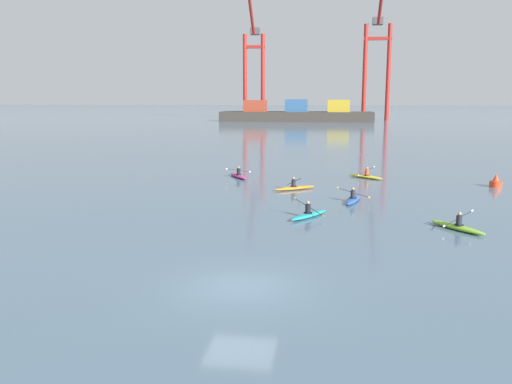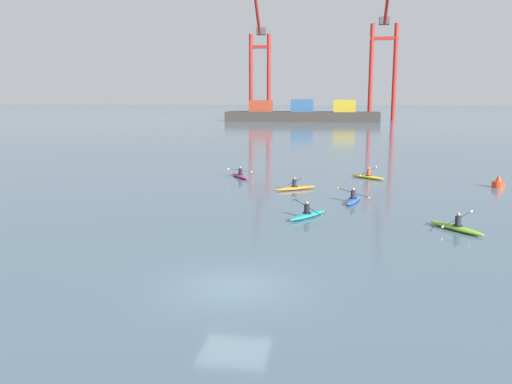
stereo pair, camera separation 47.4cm
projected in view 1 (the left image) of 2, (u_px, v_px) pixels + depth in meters
ground_plane at (240, 287)px, 19.16m from camera, size 800.00×800.00×0.00m
container_barge at (297, 114)px, 145.48m from camera, size 41.24×9.06×5.94m
gantry_crane_west at (254, 61)px, 159.15m from camera, size 6.61×15.30×36.36m
gantry_crane_west_mid at (377, 54)px, 148.58m from camera, size 7.72×19.01×38.60m
channel_buoy at (496, 182)px, 40.28m from camera, size 0.90×0.90×1.00m
kayak_lime at (457, 226)px, 27.36m from camera, size 2.53×3.07×0.98m
kayak_orange at (295, 187)px, 39.08m from camera, size 3.11×2.47×1.07m
kayak_yellow at (366, 176)px, 44.63m from camera, size 2.93×2.71×0.96m
kayak_blue at (353, 199)px, 34.65m from camera, size 2.19×3.45×0.95m
kayak_teal at (309, 214)px, 30.20m from camera, size 2.31×3.20×1.06m
kayak_magenta at (238, 175)px, 45.01m from camera, size 2.26×3.23×0.95m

